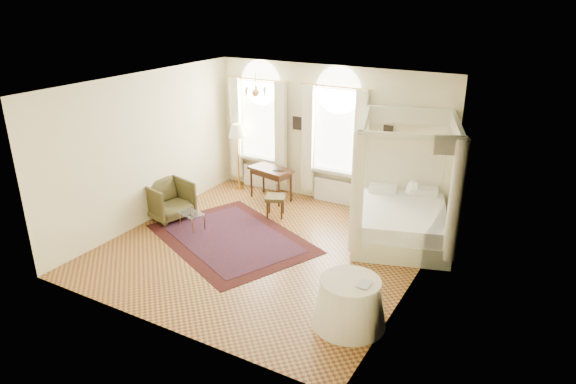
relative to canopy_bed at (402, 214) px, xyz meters
name	(u,v)px	position (x,y,z in m)	size (l,w,h in m)	color
ground	(264,248)	(-2.28, -1.73, -0.59)	(6.00, 6.00, 0.00)	olive
room_walls	(262,155)	(-2.28, -1.73, 1.39)	(6.00, 6.00, 6.00)	beige
window_left	(259,133)	(-4.18, 1.14, 0.90)	(1.62, 0.27, 3.29)	white
window_right	(335,144)	(-2.08, 1.14, 0.90)	(1.62, 0.27, 3.29)	white
chandelier	(256,91)	(-3.18, -0.53, 2.32)	(0.51, 0.45, 0.50)	gold
wall_pictures	(333,126)	(-2.19, 1.24, 1.30)	(2.54, 0.03, 0.39)	black
canopy_bed	(402,214)	(0.00, 0.00, 0.00)	(2.54, 2.83, 2.58)	beige
nightstand	(413,211)	(-0.03, 0.97, -0.31)	(0.39, 0.35, 0.55)	#35190E
nightstand_lamp	(412,188)	(-0.07, 0.90, 0.25)	(0.30, 0.30, 0.43)	gold
writing_desk	(271,173)	(-3.52, 0.60, 0.11)	(1.18, 0.78, 0.81)	#35190E
laptop	(279,169)	(-3.29, 0.60, 0.23)	(0.30, 0.19, 0.02)	black
stool	(275,199)	(-2.90, -0.25, -0.17)	(0.57, 0.57, 0.50)	#493D1F
armchair	(169,200)	(-4.98, -1.50, -0.16)	(0.92, 0.94, 0.86)	#433C1C
coffee_table	(192,215)	(-4.13, -1.73, -0.25)	(0.63, 0.51, 0.37)	silver
floor_lamp	(237,134)	(-4.65, 0.83, 0.89)	(0.44, 0.44, 1.73)	gold
oriental_rug	(232,238)	(-3.10, -1.71, -0.58)	(4.08, 3.60, 0.01)	#390E0D
side_table	(350,303)	(0.22, -3.23, -0.20)	(1.15, 1.15, 0.79)	white
book	(358,283)	(0.35, -3.25, 0.21)	(0.19, 0.25, 0.02)	black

